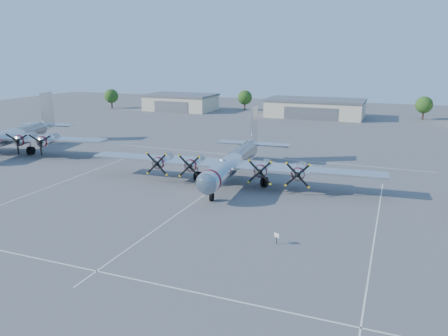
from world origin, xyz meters
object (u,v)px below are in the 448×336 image
at_px(hangar_west, 181,102).
at_px(tree_east, 424,105).
at_px(bomber_west, 16,151).
at_px(hangar_center, 315,108).
at_px(tree_west, 245,98).
at_px(info_placard, 277,236).
at_px(tree_far_west, 111,96).
at_px(main_bomber_b29, 234,180).

xyz_separation_m(hangar_west, tree_east, (75.00, 6.04, 1.51)).
bearing_deg(bomber_west, hangar_center, 47.42).
distance_m(tree_west, info_placard, 107.80).
height_order(tree_far_west, bomber_west, tree_far_west).
distance_m(hangar_west, tree_far_west, 25.36).
xyz_separation_m(hangar_west, info_placard, (58.04, -92.77, -1.90)).
distance_m(tree_far_west, tree_west, 46.57).
xyz_separation_m(tree_far_west, bomber_west, (24.81, -65.92, -4.22)).
xyz_separation_m(tree_far_west, info_placard, (83.04, -88.80, -3.41)).
height_order(tree_far_west, tree_west, same).
relative_size(tree_east, main_bomber_b29, 0.15).
height_order(tree_west, bomber_west, tree_west).
bearing_deg(hangar_west, bomber_west, -90.15).
height_order(tree_west, main_bomber_b29, tree_west).
xyz_separation_m(main_bomber_b29, info_placard, (11.89, -19.84, 0.81)).
relative_size(tree_far_west, bomber_west, 0.17).
height_order(tree_west, info_placard, tree_west).
relative_size(hangar_west, tree_east, 3.40).
relative_size(tree_east, info_placard, 5.74).
height_order(tree_east, main_bomber_b29, tree_east).
bearing_deg(main_bomber_b29, tree_east, 65.79).
bearing_deg(bomber_west, main_bomber_b29, -13.45).
relative_size(tree_west, main_bomber_b29, 0.15).
xyz_separation_m(main_bomber_b29, bomber_west, (-46.33, 3.04, 0.00)).
relative_size(main_bomber_b29, bomber_west, 1.09).
height_order(hangar_west, bomber_west, hangar_west).
height_order(tree_west, tree_east, same).
bearing_deg(bomber_west, tree_east, 35.59).
relative_size(hangar_west, bomber_west, 0.57).
bearing_deg(hangar_west, hangar_center, -0.00).
bearing_deg(main_bomber_b29, tree_far_west, 131.75).
bearing_deg(tree_east, info_placard, -99.74).
xyz_separation_m(bomber_west, info_placard, (58.23, -22.88, 0.81)).
distance_m(hangar_west, bomber_west, 69.94).
relative_size(hangar_west, main_bomber_b29, 0.52).
height_order(hangar_west, info_placard, hangar_west).
relative_size(tree_far_west, tree_west, 1.00).
bearing_deg(hangar_center, info_placard, -82.00).
distance_m(hangar_center, main_bomber_b29, 72.99).
bearing_deg(tree_west, info_placard, -69.33).
distance_m(main_bomber_b29, info_placard, 23.15).
height_order(hangar_west, main_bomber_b29, hangar_west).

